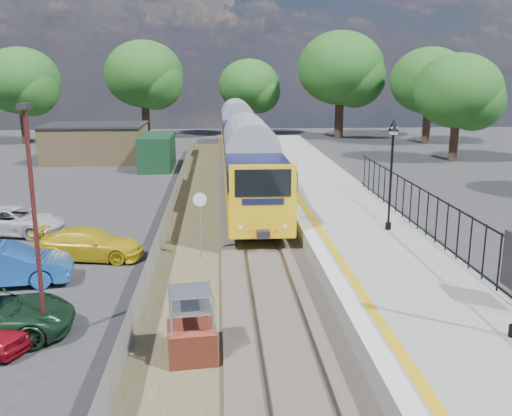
{
  "coord_description": "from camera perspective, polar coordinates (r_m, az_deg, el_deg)",
  "views": [
    {
      "loc": [
        -1.74,
        -16.58,
        7.29
      ],
      "look_at": [
        -0.27,
        5.61,
        2.0
      ],
      "focal_mm": 40.0,
      "sensor_mm": 36.0,
      "label": 1
    }
  ],
  "objects": [
    {
      "name": "train",
      "position": [
        42.9,
        -1.45,
        6.75
      ],
      "size": [
        2.82,
        40.83,
        3.51
      ],
      "color": "gold",
      "rests_on": "ground"
    },
    {
      "name": "platform",
      "position": [
        26.2,
        9.46,
        -1.94
      ],
      "size": [
        5.0,
        70.0,
        0.9
      ],
      "primitive_type": "cube",
      "color": "gray",
      "rests_on": "ground"
    },
    {
      "name": "wire_fence",
      "position": [
        29.46,
        -8.48,
        0.1
      ],
      "size": [
        0.06,
        52.0,
        1.2
      ],
      "color": "#999EA3",
      "rests_on": "ground"
    },
    {
      "name": "speed_sign",
      "position": [
        22.54,
        -5.61,
        -0.65
      ],
      "size": [
        0.55,
        0.14,
        2.73
      ],
      "rotation": [
        0.0,
        0.0,
        0.16
      ],
      "color": "#999EA3",
      "rests_on": "ground"
    },
    {
      "name": "car_white",
      "position": [
        28.53,
        -22.97,
        -1.19
      ],
      "size": [
        4.91,
        3.01,
        1.27
      ],
      "primitive_type": "imported",
      "rotation": [
        0.0,
        0.0,
        1.36
      ],
      "color": "silver",
      "rests_on": "ground"
    },
    {
      "name": "tree_line",
      "position": [
        58.67,
        -0.74,
        12.71
      ],
      "size": [
        56.8,
        43.8,
        11.88
      ],
      "color": "#332319",
      "rests_on": "ground"
    },
    {
      "name": "car_blue",
      "position": [
        21.86,
        -23.88,
        -5.24
      ],
      "size": [
        4.68,
        2.18,
        1.48
      ],
      "primitive_type": "imported",
      "rotation": [
        0.0,
        0.0,
        1.71
      ],
      "color": "#1B51A7",
      "rests_on": "ground"
    },
    {
      "name": "outbuilding",
      "position": [
        49.01,
        -14.63,
        6.19
      ],
      "size": [
        10.8,
        10.1,
        3.12
      ],
      "color": "#977E55",
      "rests_on": "ground"
    },
    {
      "name": "carpark_lamp",
      "position": [
        16.11,
        -21.33,
        -0.21
      ],
      "size": [
        0.25,
        0.5,
        6.55
      ],
      "color": "#471817",
      "rests_on": "ground"
    },
    {
      "name": "victorian_lamp_north",
      "position": [
        23.84,
        13.49,
        5.8
      ],
      "size": [
        0.44,
        0.44,
        4.6
      ],
      "color": "black",
      "rests_on": "platform"
    },
    {
      "name": "car_yellow",
      "position": [
        23.78,
        -16.33,
        -3.46
      ],
      "size": [
        4.48,
        2.29,
        1.24
      ],
      "primitive_type": "imported",
      "rotation": [
        0.0,
        0.0,
        1.44
      ],
      "color": "gold",
      "rests_on": "ground"
    },
    {
      "name": "track_bed",
      "position": [
        27.26,
        -0.99,
        -1.94
      ],
      "size": [
        5.9,
        80.0,
        0.29
      ],
      "color": "#473F38",
      "rests_on": "ground"
    },
    {
      "name": "ground",
      "position": [
        18.2,
        2.05,
        -10.24
      ],
      "size": [
        120.0,
        120.0,
        0.0
      ],
      "primitive_type": "plane",
      "color": "#2D2D30",
      "rests_on": "ground"
    },
    {
      "name": "palisade_fence",
      "position": [
        21.28,
        19.3,
        -2.25
      ],
      "size": [
        0.12,
        26.0,
        2.0
      ],
      "color": "black",
      "rests_on": "platform"
    },
    {
      "name": "platform_edge",
      "position": [
        25.69,
        5.01,
        -1.06
      ],
      "size": [
        0.9,
        70.0,
        0.01
      ],
      "color": "silver",
      "rests_on": "platform"
    },
    {
      "name": "brick_plinth",
      "position": [
        15.02,
        -6.47,
        -11.69
      ],
      "size": [
        1.35,
        1.35,
        1.98
      ],
      "rotation": [
        0.0,
        0.0,
        0.11
      ],
      "color": "#9A3C27",
      "rests_on": "ground"
    }
  ]
}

